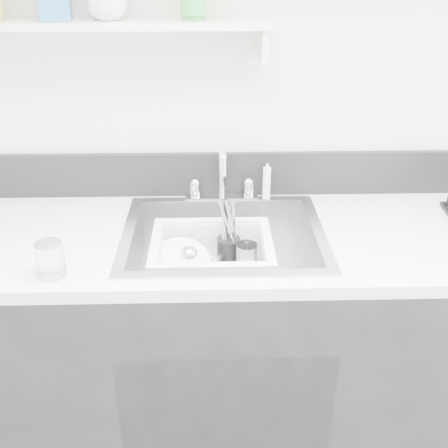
{
  "coord_description": "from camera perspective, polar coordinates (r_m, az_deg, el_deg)",
  "views": [
    {
      "loc": [
        -0.04,
        -0.27,
        1.72
      ],
      "look_at": [
        0.0,
        1.14,
        0.98
      ],
      "focal_mm": 42.0,
      "sensor_mm": 36.0,
      "label": 1
    }
  ],
  "objects": [
    {
      "name": "counter_run",
      "position": [
        1.93,
        -0.04,
        -13.08
      ],
      "size": [
        3.2,
        0.62,
        0.92
      ],
      "color": "black",
      "rests_on": "ground"
    },
    {
      "name": "backsplash",
      "position": [
        1.9,
        -0.28,
        5.45
      ],
      "size": [
        3.2,
        0.02,
        0.16
      ],
      "primitive_type": "cube",
      "color": "black",
      "rests_on": "counter_run"
    },
    {
      "name": "sink",
      "position": [
        1.71,
        -0.04,
        -3.67
      ],
      "size": [
        0.64,
        0.52,
        0.2
      ],
      "primitive_type": null,
      "color": "silver",
      "rests_on": "counter_run"
    },
    {
      "name": "faucet",
      "position": [
        1.86,
        -0.24,
        4.27
      ],
      "size": [
        0.26,
        0.18,
        0.23
      ],
      "color": "silver",
      "rests_on": "counter_run"
    },
    {
      "name": "side_sprayer",
      "position": [
        1.87,
        4.67,
        4.7
      ],
      "size": [
        0.03,
        0.03,
        0.14
      ],
      "primitive_type": "cylinder",
      "color": "white",
      "rests_on": "counter_run"
    },
    {
      "name": "wall_shelf",
      "position": [
        1.73,
        -12.73,
        20.2
      ],
      "size": [
        1.0,
        0.16,
        0.12
      ],
      "color": "silver",
      "rests_on": "room_shell"
    },
    {
      "name": "wash_tub",
      "position": [
        1.7,
        -1.33,
        -4.01
      ],
      "size": [
        0.47,
        0.44,
        0.15
      ],
      "primitive_type": null,
      "rotation": [
        0.0,
        0.0,
        0.41
      ],
      "color": "white",
      "rests_on": "sink"
    },
    {
      "name": "plate_stack",
      "position": [
        1.73,
        -4.49,
        -4.85
      ],
      "size": [
        0.24,
        0.23,
        0.09
      ],
      "rotation": [
        0.0,
        0.0,
        -0.16
      ],
      "color": "white",
      "rests_on": "wash_tub"
    },
    {
      "name": "utensil_cup",
      "position": [
        1.77,
        0.5,
        -2.7
      ],
      "size": [
        0.08,
        0.08,
        0.26
      ],
      "rotation": [
        0.0,
        0.0,
        0.17
      ],
      "color": "black",
      "rests_on": "wash_tub"
    },
    {
      "name": "ladle",
      "position": [
        1.73,
        -1.75,
        -4.18
      ],
      "size": [
        0.27,
        0.15,
        0.07
      ],
      "primitive_type": null,
      "rotation": [
        0.0,
        0.0,
        -0.24
      ],
      "color": "silver",
      "rests_on": "wash_tub"
    },
    {
      "name": "tumbler_in_tub",
      "position": [
        1.73,
        2.46,
        -3.72
      ],
      "size": [
        0.09,
        0.09,
        0.1
      ],
      "primitive_type": "cylinder",
      "rotation": [
        0.0,
        0.0,
        -0.29
      ],
      "color": "white",
      "rests_on": "wash_tub"
    },
    {
      "name": "tumbler_counter",
      "position": [
        1.51,
        -18.36,
        -3.68
      ],
      "size": [
        0.1,
        0.1,
        0.1
      ],
      "primitive_type": "cylinder",
      "rotation": [
        0.0,
        0.0,
        -0.41
      ],
      "color": "white",
      "rests_on": "counter_run"
    },
    {
      "name": "bowl_small",
      "position": [
        1.67,
        3.46,
        -6.46
      ],
      "size": [
        0.14,
        0.14,
        0.03
      ],
      "primitive_type": "imported",
      "rotation": [
        0.0,
        0.0,
        -0.4
      ],
      "color": "white",
      "rests_on": "wash_tub"
    }
  ]
}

